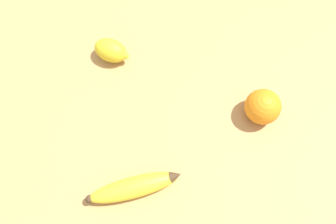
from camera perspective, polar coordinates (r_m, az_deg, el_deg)
ground_plane at (r=0.75m, az=2.74°, el=-0.48°), size 3.00×3.00×0.00m
banana at (r=0.69m, az=-5.84°, el=-12.89°), size 0.18×0.14×0.04m
orange at (r=0.74m, az=16.16°, el=0.89°), size 0.08×0.08×0.08m
lemon at (r=0.80m, az=-9.90°, el=10.51°), size 0.09×0.06×0.05m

